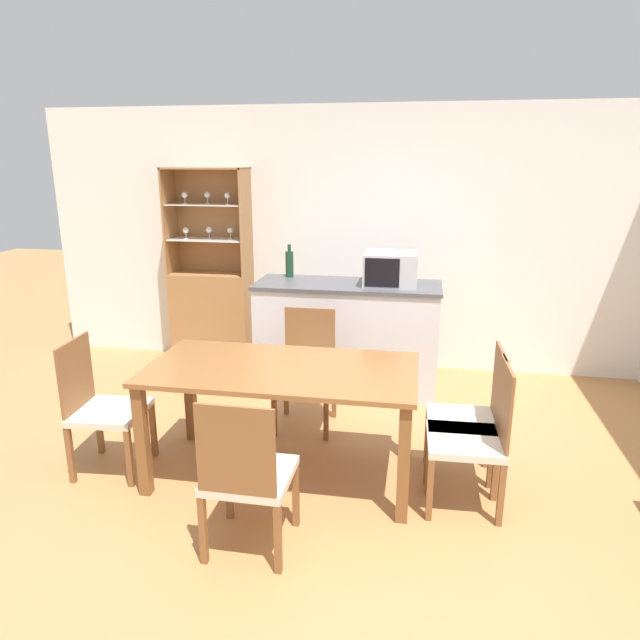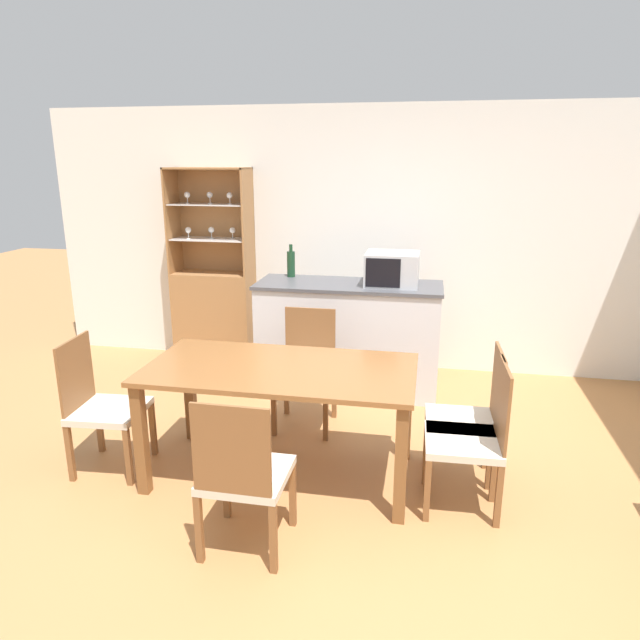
% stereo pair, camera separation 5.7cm
% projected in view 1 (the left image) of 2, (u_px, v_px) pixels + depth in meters
% --- Properties ---
extents(ground_plane, '(18.00, 18.00, 0.00)m').
position_uv_depth(ground_plane, '(334.00, 509.00, 3.46)').
color(ground_plane, '#B27A47').
extents(wall_back, '(6.80, 0.06, 2.55)m').
position_uv_depth(wall_back, '(376.00, 241.00, 5.60)').
color(wall_back, white).
rests_on(wall_back, ground_plane).
extents(kitchen_counter, '(1.64, 0.61, 0.99)m').
position_uv_depth(kitchen_counter, '(347.00, 337.00, 5.16)').
color(kitchen_counter, silver).
rests_on(kitchen_counter, ground_plane).
extents(display_cabinet, '(0.81, 0.36, 1.97)m').
position_uv_depth(display_cabinet, '(212.00, 305.00, 5.87)').
color(display_cabinet, '#A37042').
rests_on(display_cabinet, ground_plane).
extents(dining_table, '(1.72, 0.88, 0.77)m').
position_uv_depth(dining_table, '(282.00, 382.00, 3.67)').
color(dining_table, brown).
rests_on(dining_table, ground_plane).
extents(dining_chair_head_near, '(0.45, 0.45, 0.92)m').
position_uv_depth(dining_chair_head_near, '(247.00, 475.00, 2.99)').
color(dining_chair_head_near, beige).
rests_on(dining_chair_head_near, ground_plane).
extents(dining_chair_head_far, '(0.44, 0.44, 0.92)m').
position_uv_depth(dining_chair_head_far, '(306.00, 370.00, 4.46)').
color(dining_chair_head_far, beige).
rests_on(dining_chair_head_far, ground_plane).
extents(dining_chair_side_left_near, '(0.47, 0.47, 0.92)m').
position_uv_depth(dining_chair_side_left_near, '(102.00, 407.00, 3.80)').
color(dining_chair_side_left_near, beige).
rests_on(dining_chair_side_left_near, ground_plane).
extents(dining_chair_side_right_near, '(0.45, 0.45, 0.92)m').
position_uv_depth(dining_chair_side_right_near, '(474.00, 437.00, 3.40)').
color(dining_chair_side_right_near, beige).
rests_on(dining_chair_side_right_near, ground_plane).
extents(dining_chair_side_right_far, '(0.45, 0.45, 0.92)m').
position_uv_depth(dining_chair_side_right_far, '(470.00, 418.00, 3.65)').
color(dining_chair_side_right_far, beige).
rests_on(dining_chair_side_right_far, ground_plane).
extents(microwave, '(0.46, 0.40, 0.28)m').
position_uv_depth(microwave, '(391.00, 269.00, 4.94)').
color(microwave, '#B7BABF').
rests_on(microwave, kitchen_counter).
extents(wine_bottle, '(0.07, 0.07, 0.30)m').
position_uv_depth(wine_bottle, '(289.00, 263.00, 5.27)').
color(wine_bottle, '#193D23').
rests_on(wine_bottle, kitchen_counter).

